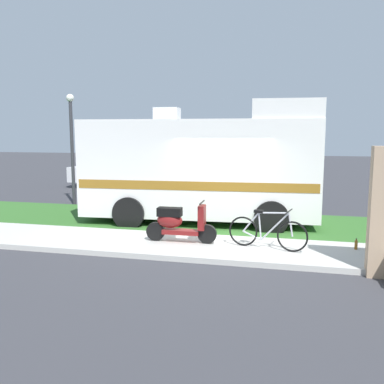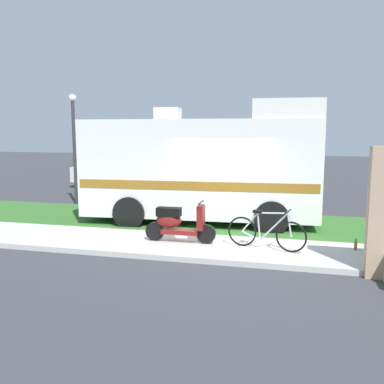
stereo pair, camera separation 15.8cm
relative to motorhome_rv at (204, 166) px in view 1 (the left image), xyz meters
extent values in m
plane|color=#38383D|center=(0.74, -1.66, -1.67)|extent=(80.00, 80.00, 0.00)
cube|color=beige|center=(0.74, -2.86, -1.61)|extent=(24.00, 2.00, 0.12)
cube|color=#336628|center=(0.74, -0.16, -1.63)|extent=(24.00, 3.40, 0.08)
cube|color=silver|center=(-0.11, -0.01, -0.02)|extent=(6.72, 2.88, 2.69)
cube|color=silver|center=(2.27, 0.15, 1.58)|extent=(1.95, 2.45, 0.50)
cube|color=#8C601E|center=(-0.11, -0.01, -0.42)|extent=(6.59, 2.89, 0.24)
cube|color=black|center=(3.15, 0.21, 0.45)|extent=(0.22, 2.09, 0.90)
cube|color=silver|center=(-1.09, -0.07, 1.51)|extent=(0.74, 0.64, 0.36)
cylinder|color=black|center=(1.85, 1.30, -1.22)|extent=(0.92, 0.34, 0.90)
cylinder|color=black|center=(2.00, -1.05, -1.22)|extent=(0.92, 0.34, 0.90)
cylinder|color=black|center=(-1.99, 1.05, -1.22)|extent=(0.92, 0.34, 0.90)
cylinder|color=black|center=(-1.83, -1.30, -1.22)|extent=(0.92, 0.34, 0.90)
cylinder|color=black|center=(0.63, -2.72, -1.33)|extent=(0.44, 0.11, 0.44)
cylinder|color=black|center=(-0.59, -2.75, -1.33)|extent=(0.44, 0.11, 0.44)
cube|color=maroon|center=(0.02, -2.73, -1.31)|extent=(0.86, 0.30, 0.10)
cube|color=black|center=(-0.25, -2.74, -0.85)|extent=(0.57, 0.27, 0.20)
ellipsoid|color=maroon|center=(-0.25, -2.74, -1.05)|extent=(0.61, 0.31, 0.36)
cube|color=maroon|center=(0.51, -2.72, -0.95)|extent=(0.15, 0.32, 0.56)
cylinder|color=black|center=(0.51, -2.72, -0.60)|extent=(0.05, 0.50, 0.04)
sphere|color=white|center=(0.51, -2.72, -0.77)|extent=(0.12, 0.12, 0.12)
torus|color=black|center=(2.53, -2.98, -1.21)|extent=(0.66, 0.19, 0.67)
torus|color=black|center=(1.45, -2.73, -1.21)|extent=(0.66, 0.19, 0.67)
cylinder|color=silver|center=(2.15, -2.89, -1.04)|extent=(0.61, 0.18, 0.67)
cylinder|color=silver|center=(1.83, -2.81, -1.06)|extent=(0.11, 0.06, 0.60)
cylinder|color=silver|center=(2.12, -2.88, -0.74)|extent=(0.65, 0.18, 0.09)
cylinder|color=silver|center=(1.66, -2.77, -1.29)|extent=(0.43, 0.13, 0.18)
cylinder|color=silver|center=(1.63, -2.77, -0.99)|extent=(0.38, 0.12, 0.47)
cylinder|color=silver|center=(2.48, -2.97, -0.96)|extent=(0.13, 0.06, 0.51)
cube|color=black|center=(1.80, -2.81, -0.73)|extent=(0.22, 0.14, 0.06)
cylinder|color=black|center=(2.44, -2.96, -0.67)|extent=(0.14, 0.51, 0.03)
cube|color=#B7B29E|center=(-1.12, 4.36, -0.58)|extent=(2.53, 2.10, 1.61)
cube|color=black|center=(-1.12, 4.36, -0.07)|extent=(2.41, 2.12, 0.44)
cube|color=#B7B29E|center=(-3.87, 4.29, -1.00)|extent=(3.09, 2.11, 0.77)
cylinder|color=black|center=(-0.95, 5.34, -1.29)|extent=(0.77, 0.26, 0.76)
cylinder|color=black|center=(-0.90, 3.38, -1.29)|extent=(0.77, 0.26, 0.76)
cylinder|color=black|center=(-4.26, 5.25, -1.29)|extent=(0.77, 0.26, 0.76)
cylinder|color=black|center=(-4.21, 3.30, -1.29)|extent=(0.77, 0.26, 0.76)
cube|color=silver|center=(-3.92, 7.01, -0.65)|extent=(2.36, 2.09, 1.47)
cube|color=black|center=(-3.92, 7.01, -0.21)|extent=(2.24, 2.11, 0.44)
cube|color=silver|center=(-6.52, 7.04, -1.03)|extent=(2.87, 2.09, 0.72)
cylinder|color=black|center=(-3.73, 8.01, -1.29)|extent=(0.76, 0.25, 0.76)
cylinder|color=black|center=(-3.75, 6.02, -1.29)|extent=(0.76, 0.25, 0.76)
cylinder|color=black|center=(-6.84, 8.03, -1.29)|extent=(0.76, 0.25, 0.76)
cylinder|color=black|center=(-6.86, 6.05, -1.29)|extent=(0.76, 0.25, 0.76)
cylinder|color=brown|center=(3.88, -2.46, -1.45)|extent=(0.07, 0.07, 0.19)
cylinder|color=brown|center=(3.88, -2.46, -1.33)|extent=(0.03, 0.03, 0.04)
cylinder|color=black|center=(3.88, -2.46, -1.31)|extent=(0.03, 0.03, 0.01)
cylinder|color=#333338|center=(-5.31, 1.94, 0.21)|extent=(0.12, 0.12, 3.75)
sphere|color=silver|center=(-5.31, 1.94, 2.20)|extent=(0.28, 0.28, 0.28)
camera|label=1|loc=(2.42, -11.79, 0.96)|focal=38.79mm
camera|label=2|loc=(2.58, -11.75, 0.96)|focal=38.79mm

